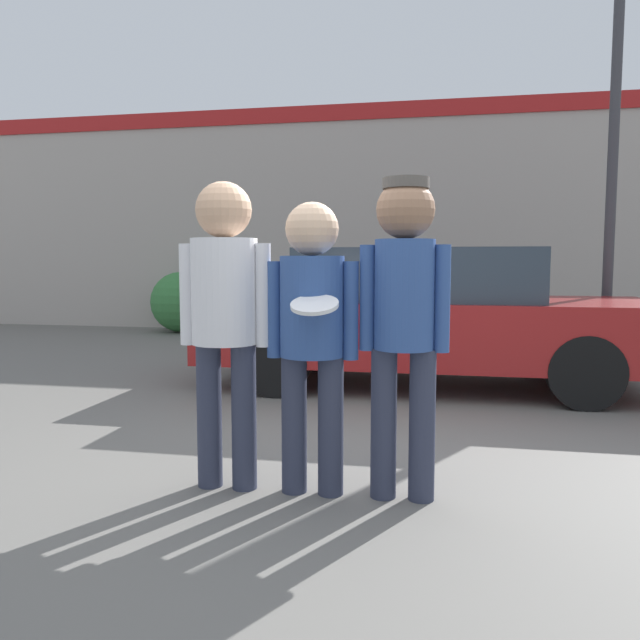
{
  "coord_description": "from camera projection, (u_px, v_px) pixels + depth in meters",
  "views": [
    {
      "loc": [
        0.53,
        -3.89,
        1.37
      ],
      "look_at": [
        -0.2,
        -0.13,
        1.01
      ],
      "focal_mm": 35.0,
      "sensor_mm": 36.0,
      "label": 1
    }
  ],
  "objects": [
    {
      "name": "person_left",
      "position": [
        225.0,
        303.0,
        3.7
      ],
      "size": [
        0.56,
        0.39,
        1.84
      ],
      "color": "#2D3347",
      "rests_on": "ground"
    },
    {
      "name": "ground_plane",
      "position": [
        354.0,
        474.0,
        4.03
      ],
      "size": [
        56.0,
        56.0,
        0.0
      ],
      "primitive_type": "plane",
      "color": "#66635E"
    },
    {
      "name": "parked_car_near",
      "position": [
        424.0,
        316.0,
        6.85
      ],
      "size": [
        4.78,
        1.94,
        1.51
      ],
      "color": "maroon",
      "rests_on": "ground"
    },
    {
      "name": "street_lamp",
      "position": [
        638.0,
        24.0,
        7.16
      ],
      "size": [
        1.36,
        0.35,
        6.78
      ],
      "color": "#38383D",
      "rests_on": "ground"
    },
    {
      "name": "person_right",
      "position": [
        404.0,
        306.0,
        3.52
      ],
      "size": [
        0.51,
        0.34,
        1.83
      ],
      "color": "#2D3347",
      "rests_on": "ground"
    },
    {
      "name": "person_middle_with_frisbee",
      "position": [
        312.0,
        321.0,
        3.61
      ],
      "size": [
        0.54,
        0.58,
        1.71
      ],
      "color": "#2D3347",
      "rests_on": "ground"
    },
    {
      "name": "shrub",
      "position": [
        181.0,
        302.0,
        12.04
      ],
      "size": [
        1.17,
        1.17,
        1.17
      ],
      "color": "#387A3D",
      "rests_on": "ground"
    },
    {
      "name": "storefront_building",
      "position": [
        414.0,
        218.0,
        11.81
      ],
      "size": [
        24.0,
        0.22,
        4.33
      ],
      "color": "#B2A89E",
      "rests_on": "ground"
    }
  ]
}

